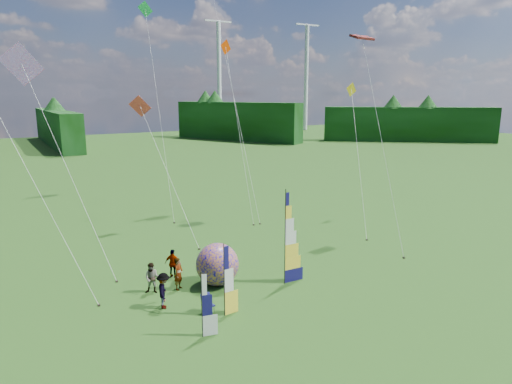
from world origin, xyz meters
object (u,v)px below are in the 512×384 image
spectator_c (164,291)px  feather_banner_main (285,239)px  side_banner_far (202,306)px  spectator_a (179,274)px  camp_chair (208,304)px  spectator_d (173,263)px  spectator_b (152,278)px  kite_whale (234,93)px  side_banner_left (224,282)px  bol_inflatable (217,264)px

spectator_c → feather_banner_main: bearing=-74.5°
feather_banner_main → side_banner_far: 7.19m
spectator_a → camp_chair: spectator_a is taller
spectator_c → spectator_d: size_ratio=1.08×
spectator_b → feather_banner_main: bearing=11.3°
feather_banner_main → spectator_a: bearing=157.9°
feather_banner_main → spectator_d: feather_banner_main is taller
spectator_a → feather_banner_main: bearing=-65.5°
kite_whale → spectator_c: bearing=-149.2°
side_banner_left → bol_inflatable: size_ratio=1.46×
side_banner_far → camp_chair: (1.16, 1.91, -0.99)m
spectator_c → camp_chair: 2.40m
kite_whale → camp_chair: bearing=-142.6°
feather_banner_main → camp_chair: size_ratio=5.49×
feather_banner_main → bol_inflatable: feather_banner_main is taller
spectator_b → spectator_c: size_ratio=0.92×
side_banner_left → bol_inflatable: (1.33, 3.53, -0.56)m
spectator_b → spectator_c: spectator_c is taller
side_banner_far → kite_whale: 24.45m
spectator_a → camp_chair: 3.45m
spectator_b → camp_chair: bearing=-34.4°
feather_banner_main → spectator_b: 7.58m
side_banner_left → spectator_b: bearing=111.9°
feather_banner_main → spectator_b: feather_banner_main is taller
side_banner_left → spectator_d: 5.91m
feather_banner_main → spectator_a: 6.21m
side_banner_far → spectator_b: (-0.46, 5.60, -0.62)m
side_banner_far → kite_whale: size_ratio=0.14×
bol_inflatable → spectator_b: bol_inflatable is taller
spectator_b → spectator_d: bearing=72.3°
kite_whale → feather_banner_main: bearing=-129.4°
feather_banner_main → spectator_c: 7.19m
spectator_c → spectator_a: bearing=-19.6°
feather_banner_main → kite_whale: size_ratio=0.25×
spectator_b → spectator_c: (-0.06, -2.03, 0.07)m
feather_banner_main → side_banner_left: size_ratio=1.50×
spectator_a → camp_chair: bearing=-128.9°
side_banner_far → camp_chair: bearing=71.9°
spectator_a → spectator_d: spectator_a is taller
side_banner_far → bol_inflatable: side_banner_far is taller
bol_inflatable → spectator_d: bol_inflatable is taller
feather_banner_main → side_banner_left: (-4.69, -1.73, -0.88)m
bol_inflatable → feather_banner_main: bearing=-28.1°
spectator_d → side_banner_left: bearing=136.6°
spectator_d → kite_whale: size_ratio=0.08×
bol_inflatable → camp_chair: (-1.91, -2.87, -0.73)m
side_banner_left → spectator_d: size_ratio=2.07×
side_banner_left → spectator_d: (-0.45, 5.82, -0.92)m
feather_banner_main → camp_chair: (-5.28, -1.08, -2.17)m
camp_chair → kite_whale: kite_whale is taller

